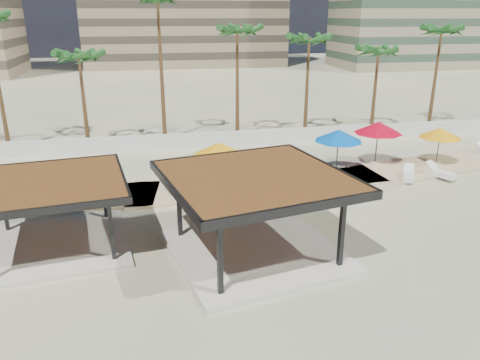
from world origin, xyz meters
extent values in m
plane|color=#CEBC88|center=(0.00, 0.00, 0.00)|extent=(200.00, 200.00, 0.00)
cube|color=#C6B284|center=(-12.00, 7.50, 0.06)|extent=(16.40, 6.19, 0.24)
cube|color=#C6B284|center=(2.00, 7.00, 0.06)|extent=(16.24, 5.11, 0.24)
cube|color=#C6B284|center=(16.00, 8.50, 0.06)|extent=(16.49, 7.75, 0.24)
cube|color=silver|center=(0.00, 16.00, 0.60)|extent=(56.00, 0.30, 1.20)
cube|color=beige|center=(-0.08, -1.36, 0.10)|extent=(8.14, 8.14, 0.21)
cube|color=black|center=(-2.09, -4.44, 1.77)|extent=(0.22, 0.22, 3.12)
cube|color=black|center=(-3.16, 0.65, 1.77)|extent=(0.22, 0.22, 3.12)
cube|color=black|center=(3.01, -3.37, 1.77)|extent=(0.22, 0.22, 3.12)
cube|color=black|center=(1.93, 1.72, 1.77)|extent=(0.22, 0.22, 3.12)
cube|color=brown|center=(-0.08, -1.36, 3.48)|extent=(8.39, 8.39, 0.29)
cube|color=black|center=(0.65, -4.82, 3.48)|extent=(7.05, 1.60, 0.35)
cube|color=black|center=(-0.81, 2.10, 3.48)|extent=(7.05, 1.60, 0.35)
cube|color=black|center=(-3.54, -2.09, 3.48)|extent=(1.60, 7.05, 0.35)
cube|color=black|center=(3.39, -0.63, 3.48)|extent=(1.60, 7.05, 0.35)
cube|color=beige|center=(-8.63, 0.94, 0.09)|extent=(6.75, 6.75, 0.18)
cube|color=black|center=(-11.19, 2.87, 1.54)|extent=(0.18, 0.18, 2.72)
cube|color=black|center=(-6.07, -1.00, 1.54)|extent=(0.18, 0.18, 2.72)
cube|color=black|center=(-6.69, 3.50, 1.54)|extent=(0.18, 0.18, 2.72)
cube|color=brown|center=(-8.63, 0.94, 3.03)|extent=(6.96, 6.96, 0.25)
cube|color=black|center=(-8.21, -2.12, 3.03)|extent=(6.22, 0.96, 0.31)
cube|color=black|center=(-9.05, 3.99, 3.03)|extent=(6.22, 0.96, 0.31)
cube|color=black|center=(-5.57, 1.36, 3.03)|extent=(0.96, 6.22, 0.31)
cylinder|color=beige|center=(-0.50, 5.80, 0.25)|extent=(0.57, 0.57, 0.14)
cylinder|color=#262628|center=(-0.50, 5.80, 1.55)|extent=(0.08, 0.08, 2.74)
cone|color=#EBA00D|center=(-0.50, 5.80, 2.73)|extent=(3.58, 3.58, 0.80)
cylinder|color=beige|center=(10.87, 9.20, 0.25)|extent=(0.56, 0.56, 0.13)
cylinder|color=#262628|center=(10.87, 9.20, 1.52)|extent=(0.08, 0.08, 2.68)
cone|color=#B4041C|center=(10.87, 9.20, 2.67)|extent=(3.83, 3.83, 0.78)
cylinder|color=beige|center=(7.55, 8.04, 0.24)|extent=(0.54, 0.54, 0.13)
cylinder|color=#262628|center=(7.55, 8.04, 1.47)|extent=(0.08, 0.08, 2.58)
cone|color=#0053B6|center=(7.55, 8.04, 2.58)|extent=(3.12, 3.12, 0.75)
cylinder|color=beige|center=(14.90, 8.22, 0.24)|extent=(0.49, 0.49, 0.12)
cylinder|color=#262628|center=(14.90, 8.22, 1.35)|extent=(0.07, 0.07, 2.33)
cone|color=#EBA00D|center=(14.90, 8.22, 2.34)|extent=(3.65, 3.65, 0.68)
cylinder|color=beige|center=(-7.89, 5.80, 0.24)|extent=(0.46, 0.46, 0.11)
cylinder|color=#262628|center=(-7.89, 5.80, 1.29)|extent=(0.06, 0.06, 2.22)
cone|color=#0053B6|center=(-7.89, 5.80, 2.25)|extent=(3.38, 3.38, 0.65)
cube|color=white|center=(-9.72, 5.80, 0.33)|extent=(1.53, 2.26, 0.30)
cube|color=white|center=(-9.72, 5.80, 0.51)|extent=(1.53, 2.26, 0.06)
cube|color=white|center=(-10.05, 6.57, 0.77)|extent=(0.94, 0.96, 0.54)
cube|color=white|center=(11.41, 5.80, 0.30)|extent=(1.44, 1.85, 0.25)
cube|color=white|center=(11.41, 5.80, 0.46)|extent=(1.44, 1.85, 0.05)
cube|color=white|center=(11.76, 6.40, 0.67)|extent=(0.82, 0.83, 0.45)
cube|color=white|center=(13.69, 5.80, 0.31)|extent=(1.29, 1.98, 0.26)
cube|color=white|center=(13.69, 5.80, 0.47)|extent=(1.29, 1.98, 0.06)
cube|color=white|center=(13.42, 6.48, 0.70)|extent=(0.81, 0.83, 0.48)
cone|color=brown|center=(-9.00, 18.10, 3.55)|extent=(0.36, 0.36, 7.11)
ellipsoid|color=#1C4F1D|center=(-9.00, 18.10, 6.86)|extent=(3.00, 3.00, 1.80)
cone|color=brown|center=(-3.00, 18.90, 5.54)|extent=(0.36, 0.36, 11.09)
ellipsoid|color=#1C4F1D|center=(-3.00, 18.90, 10.84)|extent=(3.00, 3.00, 1.80)
cone|color=brown|center=(3.00, 18.40, 4.41)|extent=(0.36, 0.36, 8.83)
ellipsoid|color=#1C4F1D|center=(3.00, 18.40, 8.58)|extent=(3.00, 3.00, 1.80)
cone|color=brown|center=(9.00, 18.60, 4.05)|extent=(0.36, 0.36, 8.09)
ellipsoid|color=#1C4F1D|center=(9.00, 18.60, 7.84)|extent=(3.00, 3.00, 1.80)
cone|color=brown|center=(15.00, 18.20, 3.56)|extent=(0.36, 0.36, 7.11)
ellipsoid|color=#1C4F1D|center=(15.00, 18.20, 6.86)|extent=(3.00, 3.00, 1.80)
cone|color=brown|center=(21.00, 18.80, 4.36)|extent=(0.36, 0.36, 8.72)
ellipsoid|color=#1C4F1D|center=(21.00, 18.80, 8.47)|extent=(3.00, 3.00, 1.80)
camera|label=1|loc=(-4.29, -19.11, 9.93)|focal=35.00mm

